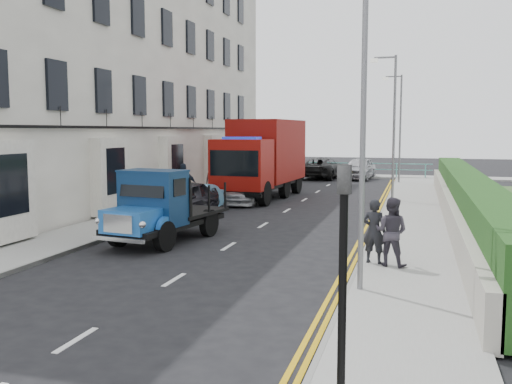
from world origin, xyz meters
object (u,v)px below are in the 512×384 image
at_px(bedford_lorry, 156,211).
at_px(pedestrian_east_near, 374,231).
at_px(lamp_near, 358,105).
at_px(lamp_mid, 392,119).
at_px(lamp_far, 398,122).
at_px(red_lorry, 263,156).
at_px(parked_car_front, 181,200).

xyz_separation_m(bedford_lorry, pedestrian_east_near, (6.63, -1.24, -0.09)).
height_order(lamp_near, bedford_lorry, lamp_near).
xyz_separation_m(lamp_mid, lamp_far, (0.00, 10.00, 0.00)).
distance_m(lamp_far, red_lorry, 11.76).
bearing_deg(lamp_far, lamp_near, -90.00).
bearing_deg(lamp_near, red_lorry, 111.50).
distance_m(bedford_lorry, red_lorry, 12.63).
height_order(lamp_far, bedford_lorry, lamp_far).
distance_m(lamp_mid, bedford_lorry, 14.15).
height_order(lamp_mid, red_lorry, lamp_mid).
xyz_separation_m(lamp_near, bedford_lorry, (-6.41, 3.74, -2.96)).
distance_m(lamp_near, parked_car_front, 11.94).
bearing_deg(lamp_mid, pedestrian_east_near, -89.05).
xyz_separation_m(lamp_far, pedestrian_east_near, (0.22, -23.50, -3.05)).
bearing_deg(pedestrian_east_near, parked_car_front, -25.24).
relative_size(lamp_near, bedford_lorry, 1.41).
bearing_deg(parked_car_front, bedford_lorry, -71.79).
bearing_deg(bedford_lorry, lamp_mid, 71.36).
height_order(lamp_near, lamp_mid, same).
height_order(lamp_far, parked_car_front, lamp_far).
bearing_deg(lamp_mid, bedford_lorry, -117.60).
height_order(bedford_lorry, red_lorry, red_lorry).
distance_m(lamp_near, lamp_far, 26.00).
height_order(red_lorry, pedestrian_east_near, red_lorry).
relative_size(lamp_near, lamp_mid, 1.00).
xyz_separation_m(parked_car_front, pedestrian_east_near, (7.90, -6.04, 0.20)).
height_order(bedford_lorry, pedestrian_east_near, bedford_lorry).
bearing_deg(lamp_mid, red_lorry, 177.11).
bearing_deg(bedford_lorry, lamp_far, 82.89).
height_order(lamp_far, red_lorry, lamp_far).
bearing_deg(bedford_lorry, red_lorry, 99.05).
relative_size(red_lorry, pedestrian_east_near, 4.74).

